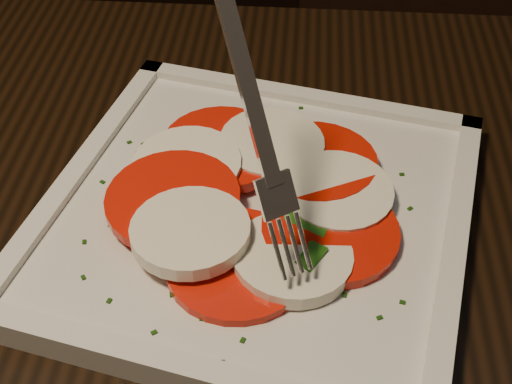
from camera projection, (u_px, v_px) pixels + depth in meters
name	position (u px, v px, depth m)	size (l,w,h in m)	color
chair	(425.00, 31.00, 1.10)	(0.44, 0.44, 0.93)	black
plate	(256.00, 216.00, 0.49)	(0.28, 0.28, 0.01)	silver
caprese_salad	(256.00, 198.00, 0.48)	(0.22, 0.25, 0.02)	red
fork	(241.00, 94.00, 0.40)	(0.04, 0.11, 0.17)	white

